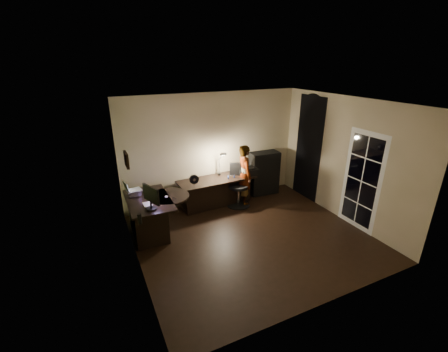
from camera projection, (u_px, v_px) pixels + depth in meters
name	position (u px, v px, depth m)	size (l,w,h in m)	color
floor	(252.00, 237.00, 6.12)	(4.50, 4.00, 0.01)	black
ceiling	(258.00, 102.00, 5.13)	(4.50, 4.00, 0.01)	silver
wall_back	(213.00, 149.00, 7.31)	(4.50, 0.01, 2.70)	tan
wall_front	(333.00, 226.00, 3.94)	(4.50, 0.01, 2.70)	tan
wall_left	(132.00, 198.00, 4.73)	(0.01, 4.00, 2.70)	tan
wall_right	(344.00, 160.00, 6.52)	(0.01, 4.00, 2.70)	tan
green_wall_overlay	(133.00, 198.00, 4.74)	(0.00, 4.00, 2.70)	#4D5F2B
arched_doorway	(308.00, 149.00, 7.50)	(0.01, 0.90, 2.60)	black
french_door	(362.00, 181.00, 6.16)	(0.02, 0.92, 2.10)	white
framed_picture	(126.00, 160.00, 4.94)	(0.04, 0.30, 0.25)	black
desk_left	(150.00, 217.00, 6.13)	(0.84, 1.36, 0.78)	black
desk_right	(217.00, 192.00, 7.34)	(1.90, 0.67, 0.71)	black
cabinet	(264.00, 173.00, 7.95)	(0.76, 0.38, 1.15)	black
laptop_stand	(134.00, 193.00, 6.11)	(0.25, 0.21, 0.10)	silver
laptop	(133.00, 186.00, 6.05)	(0.31, 0.29, 0.21)	silver
monitor	(151.00, 201.00, 5.52)	(0.10, 0.49, 0.32)	black
mouse	(166.00, 197.00, 6.02)	(0.06, 0.09, 0.03)	silver
phone	(144.00, 191.00, 6.28)	(0.06, 0.13, 0.01)	black
pen	(174.00, 198.00, 5.99)	(0.01, 0.13, 0.01)	black
speaker	(140.00, 219.00, 5.04)	(0.07, 0.07, 0.18)	black
notepad	(148.00, 204.00, 5.73)	(0.16, 0.22, 0.01)	silver
desk_fan	(194.00, 182.00, 6.65)	(0.21, 0.12, 0.33)	black
headphones	(231.00, 177.00, 7.24)	(0.20, 0.09, 0.10)	navy
printer	(248.00, 171.00, 7.43)	(0.44, 0.34, 0.20)	black
desk_lamp	(219.00, 163.00, 7.31)	(0.17, 0.31, 0.69)	black
office_chair	(239.00, 186.00, 7.28)	(0.58, 0.58, 1.03)	black
person	(245.00, 175.00, 7.31)	(0.54, 0.36, 1.51)	#D8A88C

